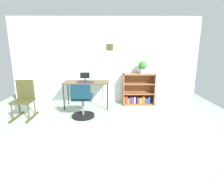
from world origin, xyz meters
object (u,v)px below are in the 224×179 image
object	(u,v)px
monitor	(85,77)
office_chair	(82,103)
rocking_chair	(24,99)
bookshelf_low	(138,91)
desk	(86,84)
keyboard	(86,82)
potted_plant_on_shelf	(143,66)

from	to	relation	value
monitor	office_chair	distance (m)	0.92
rocking_chair	bookshelf_low	world-z (taller)	bookshelf_low
desk	bookshelf_low	size ratio (longest dim) A/B	1.35
keyboard	rocking_chair	size ratio (longest dim) A/B	0.50
office_chair	potted_plant_on_shelf	xyz separation A→B (m)	(1.51, 0.97, 0.72)
monitor	potted_plant_on_shelf	size ratio (longest dim) A/B	0.71
monitor	rocking_chair	size ratio (longest dim) A/B	0.29
desk	keyboard	world-z (taller)	keyboard
keyboard	bookshelf_low	world-z (taller)	bookshelf_low
bookshelf_low	potted_plant_on_shelf	bearing A→B (deg)	-31.52
monitor	rocking_chair	bearing A→B (deg)	-150.64
monitor	potted_plant_on_shelf	xyz separation A→B (m)	(1.55, 0.17, 0.26)
keyboard	office_chair	distance (m)	0.73
keyboard	rocking_chair	world-z (taller)	rocking_chair
monitor	bookshelf_low	world-z (taller)	monitor
keyboard	rocking_chair	xyz separation A→B (m)	(-1.34, -0.58, -0.27)
monitor	potted_plant_on_shelf	world-z (taller)	potted_plant_on_shelf
keyboard	bookshelf_low	xyz separation A→B (m)	(1.42, 0.38, -0.33)
potted_plant_on_shelf	rocking_chair	bearing A→B (deg)	-162.40
rocking_chair	potted_plant_on_shelf	distance (m)	3.05
desk	monitor	distance (m)	0.18
office_chair	rocking_chair	distance (m)	1.34
rocking_chair	bookshelf_low	xyz separation A→B (m)	(2.76, 0.96, -0.06)
office_chair	rocking_chair	world-z (taller)	rocking_chair
monitor	office_chair	size ratio (longest dim) A/B	0.30
monitor	desk	bearing A→B (deg)	-55.07
office_chair	potted_plant_on_shelf	world-z (taller)	potted_plant_on_shelf
potted_plant_on_shelf	monitor	bearing A→B (deg)	-173.64
desk	rocking_chair	bearing A→B (deg)	-153.43
keyboard	potted_plant_on_shelf	xyz separation A→B (m)	(1.51, 0.33, 0.36)
potted_plant_on_shelf	bookshelf_low	bearing A→B (deg)	148.48
bookshelf_low	potted_plant_on_shelf	world-z (taller)	potted_plant_on_shelf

